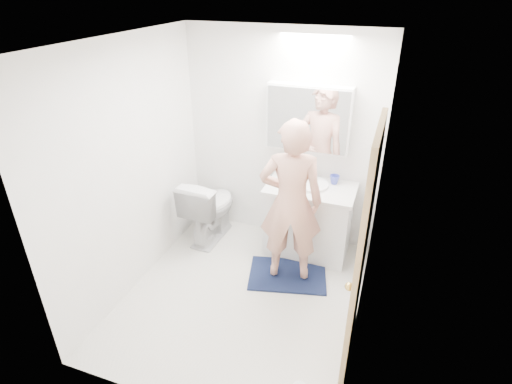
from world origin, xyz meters
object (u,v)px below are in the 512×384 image
at_px(person, 291,203).
at_px(soap_bottle_a, 289,169).
at_px(toilet, 210,208).
at_px(medicine_cabinet, 308,119).
at_px(vanity_cabinet, 309,221).
at_px(soap_bottle_b, 298,170).
at_px(toothbrush_cup, 334,180).

xyz_separation_m(person, soap_bottle_a, (-0.21, 0.68, 0.03)).
distance_m(toilet, soap_bottle_a, 1.05).
distance_m(toilet, person, 1.25).
bearing_deg(medicine_cabinet, vanity_cabinet, -60.43).
distance_m(toilet, soap_bottle_b, 1.13).
height_order(medicine_cabinet, person, medicine_cabinet).
bearing_deg(soap_bottle_b, soap_bottle_a, -163.35).
xyz_separation_m(medicine_cabinet, person, (0.04, -0.74, -0.61)).
bearing_deg(soap_bottle_a, medicine_cabinet, 19.36).
bearing_deg(medicine_cabinet, soap_bottle_a, -160.64).
relative_size(medicine_cabinet, toilet, 1.09).
relative_size(medicine_cabinet, person, 0.52).
height_order(vanity_cabinet, toilet, toilet).
bearing_deg(soap_bottle_b, toilet, -163.08).
relative_size(soap_bottle_a, soap_bottle_b, 1.18).
bearing_deg(soap_bottle_b, medicine_cabinet, 23.06).
distance_m(toilet, toothbrush_cup, 1.48).
distance_m(soap_bottle_a, soap_bottle_b, 0.11).
height_order(medicine_cabinet, soap_bottle_a, medicine_cabinet).
bearing_deg(vanity_cabinet, toothbrush_cup, 36.27).
xyz_separation_m(toilet, person, (1.08, -0.41, 0.49)).
distance_m(vanity_cabinet, person, 0.73).
height_order(vanity_cabinet, soap_bottle_b, soap_bottle_b).
bearing_deg(medicine_cabinet, toilet, -162.65).
xyz_separation_m(vanity_cabinet, medicine_cabinet, (-0.12, 0.21, 1.11)).
distance_m(medicine_cabinet, soap_bottle_b, 0.60).
distance_m(vanity_cabinet, toilet, 1.17).
xyz_separation_m(soap_bottle_a, toothbrush_cup, (0.51, 0.01, -0.05)).
bearing_deg(soap_bottle_b, toothbrush_cup, -2.81).
height_order(soap_bottle_a, soap_bottle_b, soap_bottle_a).
distance_m(soap_bottle_a, toothbrush_cup, 0.51).
bearing_deg(soap_bottle_b, person, -81.29).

